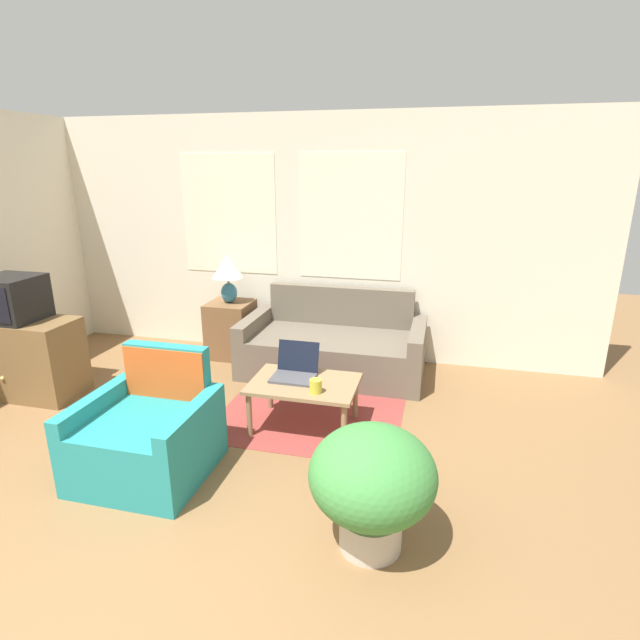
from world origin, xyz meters
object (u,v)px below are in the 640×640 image
laptop (295,370)px  cup_navy (316,386)px  table_lamp (228,271)px  armchair (150,436)px  potted_plant (372,480)px  couch (334,347)px  television (11,298)px  coffee_table (304,387)px

laptop → cup_navy: bearing=-46.6°
table_lamp → armchair: bearing=-80.8°
laptop → potted_plant: size_ratio=0.48×
cup_navy → potted_plant: size_ratio=0.15×
couch → laptop: (-0.08, -1.14, 0.21)m
couch → television: size_ratio=3.78×
coffee_table → cup_navy: cup_navy is taller
couch → potted_plant: couch is taller
table_lamp → cup_navy: table_lamp is taller
table_lamp → couch: bearing=-6.6°
coffee_table → television: bearing=-179.5°
potted_plant → table_lamp: bearing=127.3°
armchair → coffee_table: (0.88, 0.84, 0.09)m
couch → table_lamp: (-1.22, 0.14, 0.72)m
television → potted_plant: bearing=-19.1°
potted_plant → armchair: bearing=166.9°
coffee_table → cup_navy: (0.14, -0.16, 0.10)m
television → table_lamp: (1.49, 1.39, 0.05)m
coffee_table → potted_plant: size_ratio=1.18×
table_lamp → coffee_table: bearing=-47.8°
laptop → cup_navy: (0.24, -0.26, -0.01)m
table_lamp → laptop: 1.79m
cup_navy → couch: bearing=96.7°
armchair → potted_plant: armchair is taller
television → coffee_table: bearing=0.5°
armchair → couch: bearing=67.4°
coffee_table → potted_plant: 1.42m
armchair → laptop: size_ratio=2.40×
television → coffee_table: television is taller
television → coffee_table: 2.78m
couch → table_lamp: bearing=173.4°
television → cup_navy: bearing=-2.8°
television → armchair: bearing=-24.0°
potted_plant → laptop: bearing=122.5°
coffee_table → cup_navy: bearing=-49.6°
couch → cup_navy: 1.42m
couch → television: television is taller
table_lamp → potted_plant: bearing=-52.7°
couch → coffee_table: (0.02, -1.23, 0.10)m
television → potted_plant: 3.69m
coffee_table → table_lamp: bearing=132.2°
laptop → armchair: bearing=-129.9°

